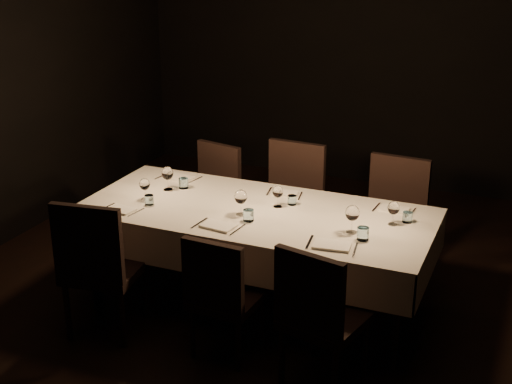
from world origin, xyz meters
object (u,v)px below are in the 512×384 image
at_px(chair_far_left, 212,192).
at_px(chair_far_right, 393,215).
at_px(chair_near_right, 318,312).
at_px(chair_near_center, 221,292).
at_px(chair_near_left, 98,263).
at_px(chair_far_center, 290,200).
at_px(dining_table, 256,220).

relative_size(chair_far_left, chair_far_right, 0.93).
distance_m(chair_near_right, chair_far_left, 2.18).
bearing_deg(chair_far_right, chair_near_center, -111.64).
height_order(chair_near_center, chair_far_right, chair_far_right).
xyz_separation_m(chair_near_left, chair_far_center, (0.79, 1.59, 0.00)).
distance_m(chair_near_left, chair_far_left, 1.60).
distance_m(dining_table, chair_far_left, 1.11).
distance_m(dining_table, chair_near_center, 0.76).
bearing_deg(chair_near_left, chair_near_center, 176.12).
bearing_deg(chair_near_left, chair_near_right, 171.96).
xyz_separation_m(chair_far_left, chair_far_center, (0.73, -0.02, 0.05)).
distance_m(chair_far_left, chair_far_right, 1.57).
height_order(dining_table, chair_near_center, chair_near_center).
bearing_deg(chair_near_right, chair_near_left, 13.14).
bearing_deg(chair_near_center, chair_near_left, 7.46).
distance_m(chair_near_left, chair_far_right, 2.30).
bearing_deg(chair_far_center, chair_near_center, -83.82).
relative_size(dining_table, chair_near_left, 2.50).
height_order(dining_table, chair_far_right, chair_far_right).
bearing_deg(chair_far_left, chair_near_left, -79.12).
relative_size(chair_far_center, chair_far_right, 1.03).
xyz_separation_m(dining_table, chair_far_center, (-0.02, 0.79, -0.13)).
height_order(chair_near_right, chair_far_right, chair_far_right).
xyz_separation_m(chair_near_left, chair_far_left, (0.06, 1.60, -0.04)).
distance_m(chair_near_center, chair_far_left, 1.74).
height_order(chair_far_center, chair_far_right, chair_far_center).
bearing_deg(chair_near_right, dining_table, -34.30).
xyz_separation_m(dining_table, chair_near_right, (0.73, -0.80, -0.17)).
relative_size(chair_near_left, chair_near_center, 1.16).
relative_size(dining_table, chair_far_center, 2.48).
height_order(chair_far_left, chair_far_right, chair_far_right).
height_order(chair_near_right, chair_far_center, chair_far_center).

